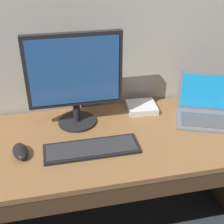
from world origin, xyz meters
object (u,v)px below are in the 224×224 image
at_px(external_monitor, 75,76).
at_px(laptop_space_gray, 207,109).
at_px(computer_mouse, 20,151).
at_px(external_drive_box, 142,107).
at_px(wired_keyboard, 92,149).

bearing_deg(external_monitor, laptop_space_gray, -6.10).
height_order(laptop_space_gray, computer_mouse, laptop_space_gray).
bearing_deg(computer_mouse, laptop_space_gray, -6.01).
xyz_separation_m(laptop_space_gray, external_drive_box, (-0.31, 0.14, -0.03)).
distance_m(laptop_space_gray, external_drive_box, 0.35).
bearing_deg(laptop_space_gray, computer_mouse, -172.25).
relative_size(external_monitor, wired_keyboard, 1.10).
bearing_deg(external_drive_box, laptop_space_gray, -24.61).
distance_m(external_monitor, wired_keyboard, 0.35).
xyz_separation_m(laptop_space_gray, external_monitor, (-0.68, 0.07, 0.22)).
distance_m(laptop_space_gray, external_monitor, 0.72).
relative_size(laptop_space_gray, computer_mouse, 3.10).
xyz_separation_m(external_monitor, external_drive_box, (0.36, 0.07, -0.25)).
xyz_separation_m(laptop_space_gray, computer_mouse, (-0.96, -0.13, -0.03)).
bearing_deg(computer_mouse, external_drive_box, 9.33).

